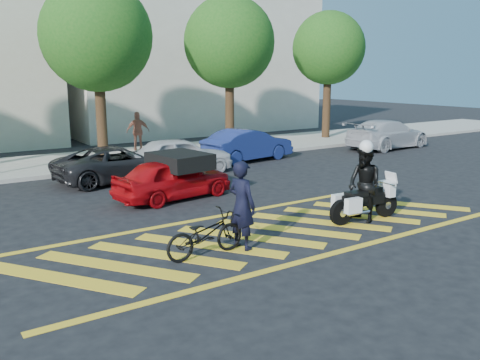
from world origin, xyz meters
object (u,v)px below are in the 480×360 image
police_motorcycle (364,201)px  officer_moto (364,184)px  parked_right (248,145)px  parked_far_right (388,134)px  red_convertible (173,178)px  bicycle (205,234)px  parked_mid_left (118,164)px  parked_mid_right (180,155)px  officer_bike (242,205)px

police_motorcycle → officer_moto: 0.45m
parked_right → parked_far_right: bearing=-104.0°
police_motorcycle → red_convertible: size_ratio=0.59×
bicycle → parked_mid_left: bearing=-10.7°
officer_moto → red_convertible: size_ratio=0.53×
bicycle → red_convertible: 5.14m
parked_mid_left → parked_right: size_ratio=1.05×
officer_moto → parked_mid_right: size_ratio=0.48×
bicycle → parked_mid_left: parked_mid_left is taller
parked_right → bicycle: bearing=133.4°
officer_bike → parked_mid_right: (2.75, 8.35, -0.28)m
bicycle → parked_far_right: size_ratio=0.37×
officer_bike → bicycle: 1.04m
officer_bike → parked_right: officer_bike is taller
police_motorcycle → parked_far_right: 13.57m
officer_moto → officer_bike: bearing=-85.6°
officer_moto → parked_mid_right: bearing=-168.4°
officer_bike → parked_far_right: officer_bike is taller
parked_far_right → officer_moto: bearing=123.5°
officer_moto → parked_right: bearing=168.2°
red_convertible → bicycle: bearing=153.1°
police_motorcycle → parked_far_right: parked_far_right is taller
officer_bike → parked_far_right: (14.49, 8.35, -0.26)m
officer_bike → parked_right: size_ratio=0.46×
parked_mid_left → bicycle: bearing=164.8°
officer_moto → parked_far_right: size_ratio=0.39×
officer_bike → parked_mid_left: officer_bike is taller
red_convertible → parked_right: 7.19m
bicycle → officer_moto: (4.69, -0.03, 0.50)m
parked_right → red_convertible: bearing=119.3°
officer_bike → bicycle: bearing=75.3°
parked_mid_right → parked_right: (3.75, 0.87, 0.00)m
bicycle → police_motorcycle: 4.71m
parked_mid_right → parked_right: bearing=-72.4°
police_motorcycle → parked_far_right: (10.70, 8.35, 0.20)m
officer_moto → parked_right: size_ratio=0.46×
parked_mid_left → parked_right: bearing=-89.0°
bicycle → parked_mid_right: (3.66, 8.32, 0.21)m
parked_far_right → bicycle: bearing=113.9°
officer_bike → police_motorcycle: size_ratio=0.89×
parked_mid_left → parked_right: 6.26m
parked_mid_right → bicycle: bearing=160.8°
officer_moto → bicycle: bearing=-85.8°
officer_bike → police_motorcycle: 3.83m
police_motorcycle → red_convertible: 5.75m
bicycle → police_motorcycle: (4.71, -0.03, 0.05)m
red_convertible → officer_moto: bearing=-156.2°
parked_mid_left → parked_far_right: size_ratio=0.89×
red_convertible → parked_right: (5.73, 4.34, 0.06)m
bicycle → parked_right: size_ratio=0.43×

